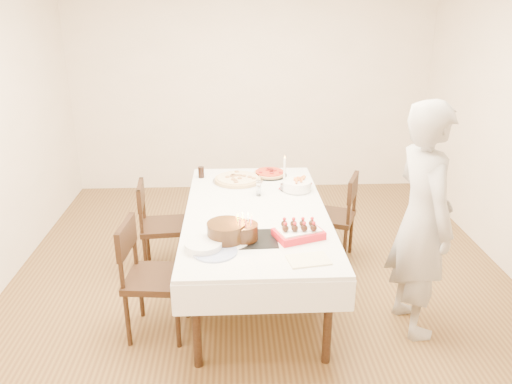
{
  "coord_description": "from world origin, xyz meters",
  "views": [
    {
      "loc": [
        -0.23,
        -3.79,
        2.36
      ],
      "look_at": [
        -0.06,
        -0.07,
        0.91
      ],
      "focal_mm": 35.0,
      "sensor_mm": 36.0,
      "label": 1
    }
  ],
  "objects_px": {
    "cola_glass": "(201,172)",
    "person": "(422,221)",
    "taper_candle": "(284,173)",
    "dining_table": "(256,251)",
    "chair_left_dessert": "(156,278)",
    "layer_cake": "(226,232)",
    "pizza_white": "(238,179)",
    "birthday_cake": "(244,227)",
    "chair_left_savory": "(164,226)",
    "pizza_pepperoni": "(270,173)",
    "chair_right_savory": "(331,217)",
    "strawberry_box": "(299,232)",
    "pasta_bowl": "(297,185)"
  },
  "relations": [
    {
      "from": "cola_glass",
      "to": "birthday_cake",
      "type": "height_order",
      "value": "birthday_cake"
    },
    {
      "from": "pizza_white",
      "to": "birthday_cake",
      "type": "height_order",
      "value": "birthday_cake"
    },
    {
      "from": "pizza_white",
      "to": "birthday_cake",
      "type": "relative_size",
      "value": 2.39
    },
    {
      "from": "pizza_white",
      "to": "strawberry_box",
      "type": "bearing_deg",
      "value": -70.61
    },
    {
      "from": "chair_right_savory",
      "to": "chair_left_dessert",
      "type": "relative_size",
      "value": 0.96
    },
    {
      "from": "pizza_pepperoni",
      "to": "pasta_bowl",
      "type": "height_order",
      "value": "pasta_bowl"
    },
    {
      "from": "dining_table",
      "to": "pasta_bowl",
      "type": "xyz_separation_m",
      "value": [
        0.39,
        0.43,
        0.42
      ]
    },
    {
      "from": "chair_left_dessert",
      "to": "strawberry_box",
      "type": "xyz_separation_m",
      "value": [
        1.04,
        0.02,
        0.34
      ]
    },
    {
      "from": "chair_left_savory",
      "to": "cola_glass",
      "type": "bearing_deg",
      "value": -135.12
    },
    {
      "from": "dining_table",
      "to": "layer_cake",
      "type": "height_order",
      "value": "layer_cake"
    },
    {
      "from": "chair_left_savory",
      "to": "pizza_white",
      "type": "relative_size",
      "value": 1.81
    },
    {
      "from": "chair_left_dessert",
      "to": "person",
      "type": "xyz_separation_m",
      "value": [
        1.92,
        -0.0,
        0.42
      ]
    },
    {
      "from": "chair_right_savory",
      "to": "person",
      "type": "distance_m",
      "value": 1.24
    },
    {
      "from": "taper_candle",
      "to": "dining_table",
      "type": "bearing_deg",
      "value": -122.06
    },
    {
      "from": "pasta_bowl",
      "to": "taper_candle",
      "type": "bearing_deg",
      "value": 177.33
    },
    {
      "from": "person",
      "to": "pizza_pepperoni",
      "type": "xyz_separation_m",
      "value": [
        -0.99,
        1.38,
        -0.1
      ]
    },
    {
      "from": "birthday_cake",
      "to": "strawberry_box",
      "type": "xyz_separation_m",
      "value": [
        0.39,
        0.02,
        -0.06
      ]
    },
    {
      "from": "person",
      "to": "pasta_bowl",
      "type": "distance_m",
      "value": 1.24
    },
    {
      "from": "chair_left_savory",
      "to": "pizza_pepperoni",
      "type": "xyz_separation_m",
      "value": [
        0.99,
        0.42,
        0.34
      ]
    },
    {
      "from": "chair_right_savory",
      "to": "taper_candle",
      "type": "height_order",
      "value": "taper_candle"
    },
    {
      "from": "person",
      "to": "pasta_bowl",
      "type": "height_order",
      "value": "person"
    },
    {
      "from": "dining_table",
      "to": "person",
      "type": "height_order",
      "value": "person"
    },
    {
      "from": "birthday_cake",
      "to": "cola_glass",
      "type": "bearing_deg",
      "value": 105.69
    },
    {
      "from": "chair_left_savory",
      "to": "strawberry_box",
      "type": "xyz_separation_m",
      "value": [
        1.1,
        -0.93,
        0.36
      ]
    },
    {
      "from": "dining_table",
      "to": "layer_cake",
      "type": "distance_m",
      "value": 0.73
    },
    {
      "from": "person",
      "to": "pizza_pepperoni",
      "type": "distance_m",
      "value": 1.7
    },
    {
      "from": "taper_candle",
      "to": "strawberry_box",
      "type": "xyz_separation_m",
      "value": [
        0.01,
        -0.95,
        -0.12
      ]
    },
    {
      "from": "taper_candle",
      "to": "person",
      "type": "bearing_deg",
      "value": -47.47
    },
    {
      "from": "layer_cake",
      "to": "pizza_pepperoni",
      "type": "bearing_deg",
      "value": 73.5
    },
    {
      "from": "cola_glass",
      "to": "chair_left_savory",
      "type": "bearing_deg",
      "value": -129.76
    },
    {
      "from": "dining_table",
      "to": "layer_cake",
      "type": "bearing_deg",
      "value": -113.8
    },
    {
      "from": "chair_left_savory",
      "to": "pasta_bowl",
      "type": "height_order",
      "value": "chair_left_savory"
    },
    {
      "from": "chair_left_dessert",
      "to": "layer_cake",
      "type": "xyz_separation_m",
      "value": [
        0.52,
        -0.0,
        0.37
      ]
    },
    {
      "from": "chair_left_savory",
      "to": "person",
      "type": "distance_m",
      "value": 2.25
    },
    {
      "from": "chair_left_savory",
      "to": "pizza_pepperoni",
      "type": "height_order",
      "value": "chair_left_savory"
    },
    {
      "from": "chair_left_dessert",
      "to": "layer_cake",
      "type": "bearing_deg",
      "value": -174.85
    },
    {
      "from": "person",
      "to": "layer_cake",
      "type": "relative_size",
      "value": 5.03
    },
    {
      "from": "taper_candle",
      "to": "birthday_cake",
      "type": "relative_size",
      "value": 1.67
    },
    {
      "from": "taper_candle",
      "to": "strawberry_box",
      "type": "relative_size",
      "value": 0.99
    },
    {
      "from": "cola_glass",
      "to": "person",
      "type": "bearing_deg",
      "value": -39.32
    },
    {
      "from": "cola_glass",
      "to": "birthday_cake",
      "type": "xyz_separation_m",
      "value": [
        0.38,
        -1.35,
        0.05
      ]
    },
    {
      "from": "pizza_white",
      "to": "layer_cake",
      "type": "xyz_separation_m",
      "value": [
        -0.1,
        -1.22,
        0.05
      ]
    },
    {
      "from": "chair_left_savory",
      "to": "pizza_pepperoni",
      "type": "relative_size",
      "value": 2.58
    },
    {
      "from": "birthday_cake",
      "to": "taper_candle",
      "type": "bearing_deg",
      "value": 68.53
    },
    {
      "from": "pasta_bowl",
      "to": "dining_table",
      "type": "bearing_deg",
      "value": -131.89
    },
    {
      "from": "layer_cake",
      "to": "chair_left_savory",
      "type": "bearing_deg",
      "value": 121.45
    },
    {
      "from": "strawberry_box",
      "to": "cola_glass",
      "type": "bearing_deg",
      "value": 120.14
    },
    {
      "from": "chair_right_savory",
      "to": "layer_cake",
      "type": "height_order",
      "value": "layer_cake"
    },
    {
      "from": "pizza_white",
      "to": "strawberry_box",
      "type": "distance_m",
      "value": 1.27
    },
    {
      "from": "chair_right_savory",
      "to": "strawberry_box",
      "type": "bearing_deg",
      "value": -90.93
    }
  ]
}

